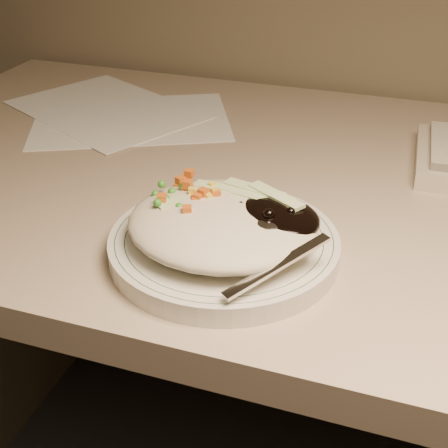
% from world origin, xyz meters
% --- Properties ---
extents(desk, '(1.40, 0.70, 0.74)m').
position_xyz_m(desk, '(0.00, 1.38, 0.54)').
color(desk, tan).
rests_on(desk, ground).
extents(plate, '(0.24, 0.24, 0.02)m').
position_xyz_m(plate, '(-0.10, 1.18, 0.75)').
color(plate, silver).
rests_on(plate, desk).
extents(plate_rim, '(0.22, 0.22, 0.00)m').
position_xyz_m(plate_rim, '(-0.10, 1.18, 0.76)').
color(plate_rim, '#144723').
rests_on(plate_rim, plate).
extents(meal, '(0.21, 0.19, 0.05)m').
position_xyz_m(meal, '(-0.09, 1.18, 0.78)').
color(meal, beige).
rests_on(meal, plate).
extents(papers, '(0.42, 0.35, 0.00)m').
position_xyz_m(papers, '(-0.39, 1.50, 0.74)').
color(papers, white).
rests_on(papers, desk).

